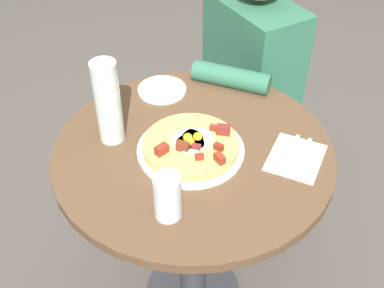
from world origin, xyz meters
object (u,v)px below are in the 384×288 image
object	(u,v)px
water_glass	(167,197)
water_bottle	(108,103)
fork	(302,158)
knife	(289,155)
bread_plate	(162,90)
dining_table	(193,191)
person_seated	(248,101)
breakfast_pizza	(191,145)
salt_shaker	(220,77)
pizza_plate	(191,150)

from	to	relation	value
water_glass	water_bottle	distance (m)	0.34
fork	knife	size ratio (longest dim) A/B	1.00
bread_plate	dining_table	bearing A→B (deg)	-10.35
person_seated	breakfast_pizza	bearing A→B (deg)	-51.90
person_seated	salt_shaker	size ratio (longest dim) A/B	23.97
dining_table	pizza_plate	size ratio (longest dim) A/B	2.65
pizza_plate	breakfast_pizza	xyz separation A→B (m)	(0.00, 0.00, 0.02)
knife	water_bottle	distance (m)	0.52
fork	salt_shaker	distance (m)	0.44
pizza_plate	bread_plate	distance (m)	0.31
pizza_plate	bread_plate	size ratio (longest dim) A/B	1.89
dining_table	knife	bearing A→B (deg)	51.45
bread_plate	water_glass	distance (m)	0.53
pizza_plate	fork	bearing A→B (deg)	53.09
person_seated	knife	size ratio (longest dim) A/B	6.31
bread_plate	fork	xyz separation A→B (m)	(0.49, 0.18, 0.00)
pizza_plate	water_bottle	xyz separation A→B (m)	(-0.17, -0.17, 0.12)
person_seated	water_glass	size ratio (longest dim) A/B	9.17
dining_table	person_seated	bearing A→B (deg)	127.96
water_glass	salt_shaker	bearing A→B (deg)	134.78
water_bottle	breakfast_pizza	bearing A→B (deg)	44.71
knife	water_bottle	xyz separation A→B (m)	(-0.32, -0.39, 0.12)
knife	water_glass	xyz separation A→B (m)	(0.01, -0.39, 0.06)
water_bottle	water_glass	bearing A→B (deg)	0.39
pizza_plate	fork	distance (m)	0.31
breakfast_pizza	knife	bearing A→B (deg)	55.52
pizza_plate	water_bottle	bearing A→B (deg)	-135.25
dining_table	breakfast_pizza	world-z (taller)	breakfast_pizza
water_bottle	salt_shaker	world-z (taller)	water_bottle
breakfast_pizza	person_seated	bearing A→B (deg)	128.10
dining_table	salt_shaker	distance (m)	0.40
dining_table	knife	xyz separation A→B (m)	(0.17, 0.21, 0.19)
breakfast_pizza	knife	distance (m)	0.27
knife	salt_shaker	bearing A→B (deg)	50.28
breakfast_pizza	bread_plate	size ratio (longest dim) A/B	1.68
fork	water_glass	distance (m)	0.41
bread_plate	salt_shaker	world-z (taller)	salt_shaker
water_glass	fork	bearing A→B (deg)	87.90
knife	breakfast_pizza	bearing A→B (deg)	110.55
bread_plate	water_bottle	size ratio (longest dim) A/B	0.63
knife	water_glass	world-z (taller)	water_glass
water_bottle	salt_shaker	xyz separation A→B (m)	(-0.08, 0.43, -0.10)
bread_plate	salt_shaker	size ratio (longest dim) A/B	3.38
fork	water_glass	xyz separation A→B (m)	(-0.02, -0.41, 0.06)
salt_shaker	fork	bearing A→B (deg)	-1.72
dining_table	water_glass	size ratio (longest dim) A/B	6.47
fork	knife	distance (m)	0.04
breakfast_pizza	water_bottle	size ratio (longest dim) A/B	1.07
person_seated	breakfast_pizza	size ratio (longest dim) A/B	4.21
pizza_plate	knife	xyz separation A→B (m)	(0.16, 0.23, 0.00)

